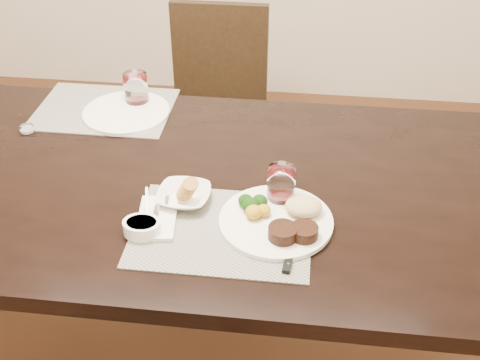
# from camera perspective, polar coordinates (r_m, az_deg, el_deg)

# --- Properties ---
(ground_plane) EXTENTS (4.50, 4.50, 0.00)m
(ground_plane) POSITION_cam_1_polar(r_m,az_deg,el_deg) (2.28, -5.54, -15.24)
(ground_plane) COLOR #442716
(ground_plane) RESTS_ON ground
(dining_table) EXTENTS (2.00, 1.00, 0.75)m
(dining_table) POSITION_cam_1_polar(r_m,az_deg,el_deg) (1.81, -6.74, -1.86)
(dining_table) COLOR black
(dining_table) RESTS_ON ground
(chair_far) EXTENTS (0.42, 0.42, 0.90)m
(chair_far) POSITION_cam_1_polar(r_m,az_deg,el_deg) (2.67, -2.19, 7.61)
(chair_far) COLOR black
(chair_far) RESTS_ON ground
(placemat_near) EXTENTS (0.46, 0.34, 0.00)m
(placemat_near) POSITION_cam_1_polar(r_m,az_deg,el_deg) (1.56, -1.72, -4.76)
(placemat_near) COLOR gray
(placemat_near) RESTS_ON dining_table
(placemat_far) EXTENTS (0.46, 0.34, 0.00)m
(placemat_far) POSITION_cam_1_polar(r_m,az_deg,el_deg) (2.14, -12.70, 6.59)
(placemat_far) COLOR gray
(placemat_far) RESTS_ON dining_table
(dinner_plate) EXTENTS (0.30, 0.30, 0.05)m
(dinner_plate) POSITION_cam_1_polar(r_m,az_deg,el_deg) (1.57, 3.95, -3.73)
(dinner_plate) COLOR white
(dinner_plate) RESTS_ON placemat_near
(napkin_fork) EXTENTS (0.12, 0.19, 0.02)m
(napkin_fork) POSITION_cam_1_polar(r_m,az_deg,el_deg) (1.60, -7.86, -3.56)
(napkin_fork) COLOR white
(napkin_fork) RESTS_ON placemat_near
(steak_knife) EXTENTS (0.03, 0.22, 0.01)m
(steak_knife) POSITION_cam_1_polar(r_m,az_deg,el_deg) (1.49, 4.69, -6.81)
(steak_knife) COLOR silver
(steak_knife) RESTS_ON placemat_near
(cracker_bowl) EXTENTS (0.15, 0.15, 0.06)m
(cracker_bowl) POSITION_cam_1_polar(r_m,az_deg,el_deg) (1.65, -5.32, -1.50)
(cracker_bowl) COLOR white
(cracker_bowl) RESTS_ON placemat_near
(sauce_ramekin) EXTENTS (0.10, 0.15, 0.08)m
(sauce_ramekin) POSITION_cam_1_polar(r_m,az_deg,el_deg) (1.55, -9.28, -4.41)
(sauce_ramekin) COLOR white
(sauce_ramekin) RESTS_ON placemat_near
(wine_glass_near) EXTENTS (0.08, 0.08, 0.11)m
(wine_glass_near) POSITION_cam_1_polar(r_m,az_deg,el_deg) (1.63, 3.91, -0.64)
(wine_glass_near) COLOR white
(wine_glass_near) RESTS_ON placemat_near
(far_plate) EXTENTS (0.29, 0.29, 0.01)m
(far_plate) POSITION_cam_1_polar(r_m,az_deg,el_deg) (2.08, -10.73, 6.33)
(far_plate) COLOR white
(far_plate) RESTS_ON placemat_far
(wine_glass_far) EXTENTS (0.08, 0.08, 0.11)m
(wine_glass_far) POSITION_cam_1_polar(r_m,az_deg,el_deg) (2.12, -9.81, 8.34)
(wine_glass_far) COLOR white
(wine_glass_far) RESTS_ON placemat_far
(salt_cellar) EXTENTS (0.05, 0.05, 0.02)m
(salt_cellar) POSITION_cam_1_polar(r_m,az_deg,el_deg) (2.07, -19.53, 4.55)
(salt_cellar) COLOR white
(salt_cellar) RESTS_ON dining_table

